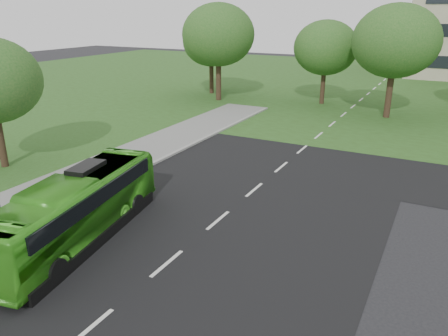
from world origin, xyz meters
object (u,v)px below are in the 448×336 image
object	(u,v)px
bus	(76,209)
tree_park_b	(326,48)
tree_park_f	(211,42)
tree_park_c	(396,41)
tree_park_a	(218,35)

from	to	relation	value
bus	tree_park_b	bearing A→B (deg)	77.44
tree_park_f	bus	world-z (taller)	tree_park_f
tree_park_c	tree_park_f	world-z (taller)	tree_park_c
tree_park_a	tree_park_c	bearing A→B (deg)	-0.66
tree_park_c	bus	size ratio (longest dim) A/B	0.99
tree_park_a	tree_park_f	size ratio (longest dim) A/B	1.17
tree_park_b	tree_park_f	size ratio (longest dim) A/B	0.98
tree_park_f	bus	distance (m)	34.44
tree_park_b	tree_park_f	world-z (taller)	tree_park_f
tree_park_a	tree_park_f	world-z (taller)	tree_park_a
tree_park_b	bus	size ratio (longest dim) A/B	0.84
tree_park_c	tree_park_f	bearing A→B (deg)	170.16
tree_park_b	tree_park_f	bearing A→B (deg)	179.74
tree_park_b	tree_park_c	size ratio (longest dim) A/B	0.85
tree_park_a	bus	size ratio (longest dim) A/B	1.00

